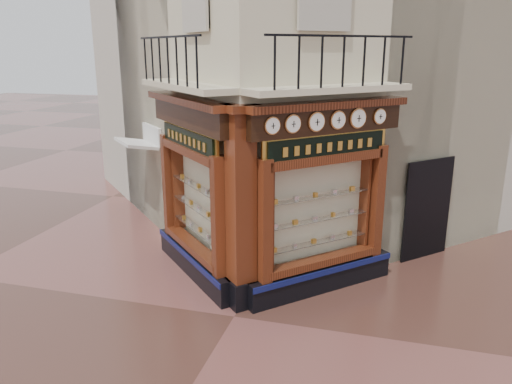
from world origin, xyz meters
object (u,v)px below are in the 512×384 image
(clock_d, at_px, (338,120))
(clock_a, at_px, (272,126))
(awning, at_px, (142,231))
(clock_c, at_px, (316,122))
(clock_f, at_px, (380,116))
(clock_e, at_px, (358,118))
(clock_b, at_px, (293,124))
(corner_pilaster, at_px, (241,212))
(signboard_left, at_px, (188,139))
(signboard_right, at_px, (327,146))

(clock_d, bearing_deg, clock_a, 180.00)
(clock_d, bearing_deg, awning, 113.63)
(clock_a, xyz_separation_m, awning, (-4.51, 3.21, -3.62))
(clock_c, bearing_deg, clock_d, 0.00)
(clock_f, bearing_deg, clock_a, 180.00)
(clock_e, bearing_deg, clock_f, -0.00)
(clock_b, relative_size, clock_f, 1.08)
(corner_pilaster, distance_m, clock_f, 3.42)
(clock_d, height_order, signboard_left, clock_d)
(signboard_left, bearing_deg, clock_c, -142.06)
(clock_c, bearing_deg, clock_b, 180.00)
(clock_c, height_order, clock_f, clock_c)
(clock_c, relative_size, clock_d, 1.03)
(clock_e, distance_m, signboard_right, 0.83)
(corner_pilaster, distance_m, signboard_right, 2.12)
(clock_c, height_order, clock_e, clock_e)
(clock_d, bearing_deg, signboard_left, 135.36)
(clock_c, xyz_separation_m, clock_f, (1.11, 1.11, -0.00))
(awning, height_order, signboard_right, signboard_right)
(signboard_left, height_order, signboard_right, signboard_right)
(signboard_left, bearing_deg, clock_e, -128.89)
(corner_pilaster, height_order, clock_c, corner_pilaster)
(clock_b, distance_m, awning, 6.69)
(clock_a, relative_size, signboard_right, 0.15)
(clock_a, bearing_deg, corner_pilaster, 134.30)
(corner_pilaster, distance_m, clock_d, 2.56)
(clock_a, height_order, clock_d, clock_d)
(corner_pilaster, bearing_deg, awning, 95.68)
(clock_b, xyz_separation_m, signboard_left, (-2.37, 0.71, -0.52))
(clock_a, height_order, clock_e, clock_e)
(clock_b, bearing_deg, corner_pilaster, 153.40)
(corner_pilaster, height_order, awning, corner_pilaster)
(clock_e, bearing_deg, clock_a, -180.00)
(clock_a, bearing_deg, clock_b, 0.00)
(clock_d, relative_size, signboard_right, 0.17)
(clock_a, height_order, awning, clock_a)
(awning, distance_m, signboard_right, 6.58)
(corner_pilaster, bearing_deg, signboard_left, 100.25)
(clock_c, distance_m, signboard_left, 2.81)
(corner_pilaster, relative_size, clock_e, 9.92)
(clock_d, bearing_deg, signboard_right, 141.26)
(clock_a, xyz_separation_m, clock_b, (0.31, 0.31, 0.00))
(clock_f, xyz_separation_m, signboard_left, (-3.85, -0.77, -0.52))
(clock_c, relative_size, signboard_left, 0.18)
(clock_c, relative_size, clock_f, 1.16)
(clock_f, bearing_deg, clock_b, 180.00)
(clock_a, xyz_separation_m, signboard_left, (-2.06, 1.02, -0.52))
(clock_d, height_order, awning, clock_d)
(clock_d, xyz_separation_m, signboard_right, (-0.18, -0.02, -0.52))
(clock_e, distance_m, clock_f, 0.57)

